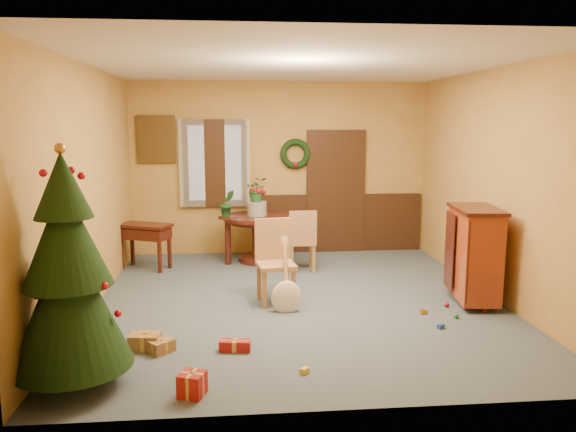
{
  "coord_description": "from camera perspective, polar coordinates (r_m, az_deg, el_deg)",
  "views": [
    {
      "loc": [
        -0.76,
        -6.76,
        2.21
      ],
      "look_at": [
        -0.09,
        0.4,
        1.02
      ],
      "focal_mm": 35.0,
      "sensor_mm": 36.0,
      "label": 1
    }
  ],
  "objects": [
    {
      "name": "toy_b",
      "position": [
        6.81,
        16.71,
        -9.7
      ],
      "size": [
        0.06,
        0.06,
        0.06
      ],
      "primitive_type": "sphere",
      "color": "#227C32",
      "rests_on": "floor"
    },
    {
      "name": "toy_c",
      "position": [
        5.21,
        1.69,
        -15.42
      ],
      "size": [
        0.09,
        0.09,
        0.05
      ],
      "primitive_type": "cube",
      "rotation": [
        0.0,
        0.0,
        0.7
      ],
      "color": "gold",
      "rests_on": "floor"
    },
    {
      "name": "centerpiece_plant",
      "position": [
        8.89,
        -3.17,
        2.71
      ],
      "size": [
        0.35,
        0.3,
        0.39
      ],
      "primitive_type": "imported",
      "color": "#1E4C23",
      "rests_on": "urn"
    },
    {
      "name": "guitar",
      "position": [
        6.62,
        -0.15,
        -6.2
      ],
      "size": [
        0.45,
        0.6,
        0.84
      ],
      "primitive_type": null,
      "rotation": [
        -0.49,
        0.0,
        0.16
      ],
      "color": "beige",
      "rests_on": "floor"
    },
    {
      "name": "gift_b",
      "position": [
        4.86,
        -9.71,
        -16.5
      ],
      "size": [
        0.25,
        0.25,
        0.2
      ],
      "color": "maroon",
      "rests_on": "floor"
    },
    {
      "name": "chair_far",
      "position": [
        8.41,
        1.44,
        -2.3
      ],
      "size": [
        0.41,
        0.41,
        0.94
      ],
      "color": "#955E3B",
      "rests_on": "floor"
    },
    {
      "name": "room_envelope",
      "position": [
        9.58,
        0.46,
        2.85
      ],
      "size": [
        5.5,
        5.5,
        5.5
      ],
      "color": "#3A4655",
      "rests_on": "ground"
    },
    {
      "name": "sideboard",
      "position": [
        7.27,
        18.41,
        -3.53
      ],
      "size": [
        0.61,
        0.99,
        1.2
      ],
      "color": "#63230B",
      "rests_on": "floor"
    },
    {
      "name": "gift_c",
      "position": [
        5.75,
        -12.7,
        -12.79
      ],
      "size": [
        0.28,
        0.27,
        0.13
      ],
      "color": "brown",
      "rests_on": "floor"
    },
    {
      "name": "plant_stand",
      "position": [
        8.87,
        -6.13,
        -1.91
      ],
      "size": [
        0.3,
        0.3,
        0.77
      ],
      "color": "black",
      "rests_on": "floor"
    },
    {
      "name": "gift_a",
      "position": [
        5.87,
        -14.32,
        -12.23
      ],
      "size": [
        0.31,
        0.25,
        0.16
      ],
      "color": "brown",
      "rests_on": "floor"
    },
    {
      "name": "toy_e",
      "position": [
        6.86,
        13.6,
        -9.45
      ],
      "size": [
        0.09,
        0.07,
        0.05
      ],
      "primitive_type": "cube",
      "rotation": [
        0.0,
        0.0,
        0.33
      ],
      "color": "#C3852D",
      "rests_on": "floor"
    },
    {
      "name": "urn",
      "position": [
        8.93,
        -3.16,
        0.76
      ],
      "size": [
        0.3,
        0.3,
        0.22
      ],
      "primitive_type": "cylinder",
      "color": "slate",
      "rests_on": "dining_table"
    },
    {
      "name": "dining_table",
      "position": [
        8.99,
        -3.14,
        -1.38
      ],
      "size": [
        1.1,
        1.1,
        0.76
      ],
      "color": "black",
      "rests_on": "floor"
    },
    {
      "name": "gift_d",
      "position": [
        5.68,
        -5.41,
        -12.97
      ],
      "size": [
        0.32,
        0.17,
        0.11
      ],
      "color": "maroon",
      "rests_on": "floor"
    },
    {
      "name": "toy_a",
      "position": [
        6.45,
        15.27,
        -10.76
      ],
      "size": [
        0.09,
        0.09,
        0.05
      ],
      "primitive_type": "cube",
      "rotation": [
        0.0,
        0.0,
        0.59
      ],
      "color": "#233C99",
      "rests_on": "floor"
    },
    {
      "name": "writing_desk",
      "position": [
        8.82,
        -14.33,
        -1.89
      ],
      "size": [
        0.88,
        0.68,
        0.7
      ],
      "color": "black",
      "rests_on": "floor"
    },
    {
      "name": "christmas_tree",
      "position": [
        5.0,
        -21.44,
        -5.56
      ],
      "size": [
        1.0,
        1.0,
        2.06
      ],
      "color": "#382111",
      "rests_on": "floor"
    },
    {
      "name": "chair_near",
      "position": [
        7.0,
        -1.39,
        -4.28
      ],
      "size": [
        0.51,
        0.51,
        1.04
      ],
      "color": "#955E3B",
      "rests_on": "floor"
    },
    {
      "name": "stand_plant",
      "position": [
        8.79,
        -6.19,
        1.29
      ],
      "size": [
        0.29,
        0.26,
        0.42
      ],
      "primitive_type": "imported",
      "rotation": [
        0.0,
        0.0,
        0.38
      ],
      "color": "#19471E",
      "rests_on": "plant_stand"
    },
    {
      "name": "toy_d",
      "position": [
        7.17,
        15.82,
        -8.66
      ],
      "size": [
        0.06,
        0.06,
        0.06
      ],
      "primitive_type": "sphere",
      "color": "#AD0B1C",
      "rests_on": "floor"
    }
  ]
}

